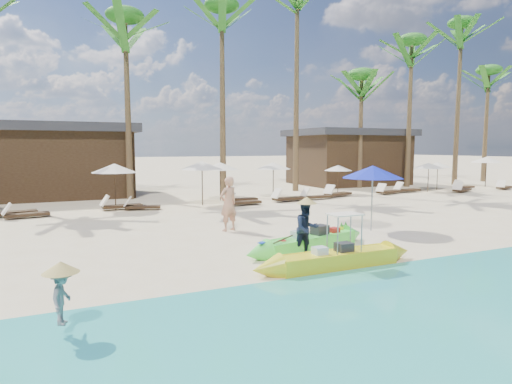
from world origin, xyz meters
name	(u,v)px	position (x,y,z in m)	size (l,w,h in m)	color
ground	(316,246)	(0.00, 0.00, 0.00)	(240.00, 240.00, 0.00)	beige
wet_sand_strip	(456,301)	(0.00, -5.00, 0.00)	(240.00, 4.50, 0.01)	tan
green_canoe	(310,242)	(-0.38, -0.28, 0.22)	(5.10, 1.64, 0.66)	#4CE846
yellow_canoe	(337,259)	(-0.74, -2.15, 0.21)	(5.08, 0.67, 1.32)	yellow
tourist	(228,204)	(-1.54, 3.26, 0.96)	(0.70, 0.46, 1.92)	tan
vendor_green	(306,229)	(-0.86, -0.89, 0.75)	(0.73, 0.57, 1.49)	#121C33
vendor_yellow	(62,297)	(-6.86, -3.56, 0.62)	(0.57, 0.33, 0.88)	gray
blue_umbrella	(373,172)	(3.04, 1.20, 2.08)	(2.13, 2.13, 2.30)	#99999E
lounger_3_right	(9,212)	(-8.94, 9.89, 0.22)	(2.04, 0.96, 0.66)	#372716
resort_parasol_4	(114,168)	(-4.60, 10.13, 1.96)	(2.11, 2.11, 2.17)	#372716
lounger_4_left	(24,214)	(-8.34, 9.23, 0.20)	(1.82, 0.80, 0.60)	#372716
lounger_4_right	(119,205)	(-4.44, 10.17, 0.21)	(1.93, 0.74, 0.64)	#372716
resort_parasol_5	(202,165)	(-0.40, 10.07, 2.02)	(2.18, 2.18, 2.24)	#372716
lounger_5_left	(140,206)	(-3.55, 9.65, 0.19)	(1.74, 0.90, 0.57)	#372716
resort_parasol_6	(220,166)	(1.09, 11.57, 1.90)	(2.04, 2.04, 2.10)	#372716
lounger_6_left	(242,201)	(1.37, 9.13, 0.21)	(1.87, 0.67, 0.62)	#372716
lounger_6_right	(240,198)	(1.83, 10.49, 0.19)	(1.74, 0.65, 0.58)	#372716
resort_parasol_7	(273,166)	(4.26, 11.36, 1.87)	(2.02, 2.02, 2.08)	#372716
lounger_7_left	(287,198)	(4.19, 9.56, 0.22)	(1.99, 0.78, 0.66)	#372716
lounger_7_right	(315,196)	(6.07, 9.74, 0.20)	(1.81, 0.59, 0.61)	#372716
resort_parasol_8	(338,168)	(8.92, 11.61, 1.64)	(1.77, 1.77, 1.82)	#372716
lounger_8_left	(337,193)	(7.91, 10.29, 0.22)	(2.07, 1.14, 0.67)	#372716
resort_parasol_9	(429,166)	(15.05, 10.20, 1.74)	(1.87, 1.87, 1.93)	#372716
lounger_9_left	(387,191)	(11.63, 10.16, 0.21)	(1.91, 0.92, 0.62)	#372716
lounger_9_right	(406,189)	(13.50, 10.54, 0.21)	(1.84, 0.58, 0.62)	#372716
resort_parasol_10	(438,165)	(16.74, 11.01, 1.72)	(1.86, 1.86, 1.91)	#372716
lounger_10_left	(461,189)	(16.82, 9.08, 0.21)	(1.94, 1.17, 0.63)	#372716
lounger_10_right	(463,186)	(18.66, 10.54, 0.20)	(1.79, 0.67, 0.60)	#372716
resort_parasol_11	(487,160)	(21.88, 11.25, 2.01)	(2.17, 2.17, 2.23)	#372716
lounger_11_left	(504,187)	(21.14, 9.23, 0.20)	(1.86, 1.08, 0.60)	#372716
palm_3	(126,44)	(-3.36, 14.27, 8.58)	(2.08, 2.08, 10.52)	brown
palm_4	(222,37)	(2.15, 14.01, 9.45)	(2.08, 2.08, 11.70)	brown
palm_5	(297,25)	(7.45, 14.38, 10.82)	(2.08, 2.08, 13.60)	brown
palm_6	(362,89)	(12.84, 14.52, 7.05)	(2.08, 2.08, 8.51)	brown
palm_7	(411,63)	(16.57, 13.68, 8.99)	(2.08, 2.08, 11.08)	brown
palm_8	(461,51)	(21.07, 13.33, 10.18)	(2.08, 2.08, 12.70)	brown
palm_9	(488,86)	(26.21, 14.81, 8.06)	(2.08, 2.08, 9.82)	brown
pavilion_west	(40,160)	(-8.00, 17.50, 2.19)	(10.80, 6.60, 4.30)	#372716
pavilion_east	(348,156)	(14.00, 17.50, 2.20)	(8.80, 6.60, 4.30)	#372716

